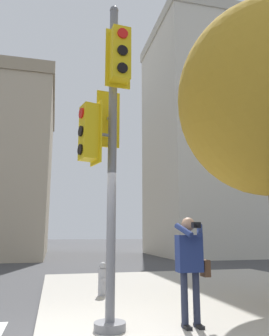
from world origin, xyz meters
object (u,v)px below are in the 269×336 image
object	(u,v)px
street_tree	(267,99)
fire_hydrant	(103,279)
traffic_signal_pole	(108,131)
person_photographer	(190,260)

from	to	relation	value
street_tree	fire_hydrant	size ratio (longest dim) A/B	8.75
street_tree	fire_hydrant	world-z (taller)	street_tree
street_tree	fire_hydrant	xyz separation A→B (m)	(-3.33, 1.98, -3.99)
traffic_signal_pole	person_photographer	size ratio (longest dim) A/B	3.25
street_tree	traffic_signal_pole	bearing A→B (deg)	-167.32
fire_hydrant	street_tree	bearing A→B (deg)	-30.68
person_photographer	fire_hydrant	bearing A→B (deg)	108.55
traffic_signal_pole	fire_hydrant	bearing A→B (deg)	82.45
person_photographer	fire_hydrant	xyz separation A→B (m)	(-0.98, 2.91, -0.63)
traffic_signal_pole	person_photographer	bearing A→B (deg)	-4.34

